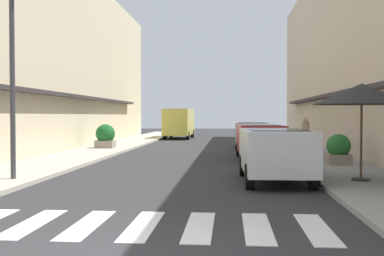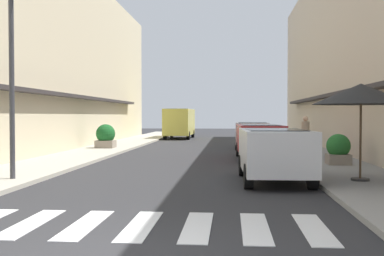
# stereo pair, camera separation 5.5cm
# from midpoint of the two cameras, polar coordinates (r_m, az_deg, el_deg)

# --- Properties ---
(ground_plane) EXTENTS (88.65, 88.65, 0.00)m
(ground_plane) POSITION_cam_midpoint_polar(r_m,az_deg,el_deg) (21.95, 0.83, -3.30)
(ground_plane) COLOR #2B2B2D
(sidewalk_left) EXTENTS (2.75, 56.42, 0.12)m
(sidewalk_left) POSITION_cam_midpoint_polar(r_m,az_deg,el_deg) (22.87, -12.11, -2.99)
(sidewalk_left) COLOR #ADA899
(sidewalk_left) RESTS_ON ground_plane
(sidewalk_right) EXTENTS (2.75, 56.42, 0.12)m
(sidewalk_right) POSITION_cam_midpoint_polar(r_m,az_deg,el_deg) (22.20, 14.16, -3.13)
(sidewalk_right) COLOR gray
(sidewalk_right) RESTS_ON ground_plane
(building_row_left) EXTENTS (5.50, 38.27, 9.89)m
(building_row_left) POSITION_cam_midpoint_polar(r_m,az_deg,el_deg) (25.31, -20.01, 8.46)
(building_row_left) COLOR beige
(building_row_left) RESTS_ON ground_plane
(crosswalk) EXTENTS (6.15, 2.20, 0.01)m
(crosswalk) POSITION_cam_midpoint_polar(r_m,az_deg,el_deg) (8.08, -6.01, -11.65)
(crosswalk) COLOR silver
(crosswalk) RESTS_ON ground_plane
(parked_car_near) EXTENTS (1.91, 4.00, 1.47)m
(parked_car_near) POSITION_cam_midpoint_polar(r_m,az_deg,el_deg) (13.21, 10.04, -2.52)
(parked_car_near) COLOR silver
(parked_car_near) RESTS_ON ground_plane
(parked_car_mid) EXTENTS (1.90, 4.52, 1.47)m
(parked_car_mid) POSITION_cam_midpoint_polar(r_m,az_deg,el_deg) (19.85, 8.23, -1.15)
(parked_car_mid) COLOR maroon
(parked_car_mid) RESTS_ON ground_plane
(parked_car_far) EXTENTS (1.92, 3.99, 1.47)m
(parked_car_far) POSITION_cam_midpoint_polar(r_m,az_deg,el_deg) (26.32, 7.35, -0.50)
(parked_car_far) COLOR silver
(parked_car_far) RESTS_ON ground_plane
(delivery_van) EXTENTS (2.09, 5.43, 2.37)m
(delivery_van) POSITION_cam_midpoint_polar(r_m,az_deg,el_deg) (37.50, -1.48, 0.86)
(delivery_van) COLOR #D8CC4C
(delivery_van) RESTS_ON ground_plane
(street_lamp) EXTENTS (1.19, 0.28, 5.37)m
(street_lamp) POSITION_cam_midpoint_polar(r_m,az_deg,el_deg) (13.72, -20.18, 7.93)
(street_lamp) COLOR #38383D
(street_lamp) RESTS_ON sidewalk_left
(cafe_umbrella) EXTENTS (2.54, 2.54, 2.57)m
(cafe_umbrella) POSITION_cam_midpoint_polar(r_m,az_deg,el_deg) (13.24, 19.88, 3.85)
(cafe_umbrella) COLOR #262626
(cafe_umbrella) RESTS_ON sidewalk_right
(planter_midblock) EXTENTS (0.84, 0.84, 1.08)m
(planter_midblock) POSITION_cam_midpoint_polar(r_m,az_deg,el_deg) (17.40, 17.38, -2.49)
(planter_midblock) COLOR gray
(planter_midblock) RESTS_ON sidewalk_right
(planter_far) EXTENTS (1.02, 1.02, 1.26)m
(planter_far) POSITION_cam_midpoint_polar(r_m,az_deg,el_deg) (25.54, -10.35, -1.00)
(planter_far) COLOR gray
(planter_far) RESTS_ON sidewalk_left
(pedestrian_walking_far) EXTENTS (0.34, 0.34, 1.70)m
(pedestrian_walking_far) POSITION_cam_midpoint_polar(r_m,az_deg,el_deg) (20.75, 13.63, -0.81)
(pedestrian_walking_far) COLOR #282B33
(pedestrian_walking_far) RESTS_ON sidewalk_right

